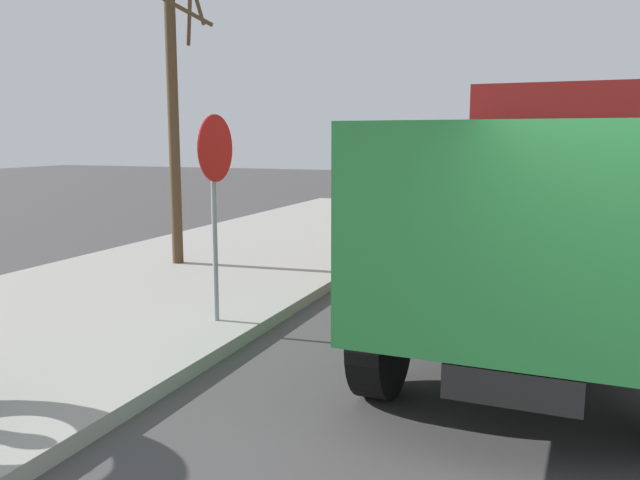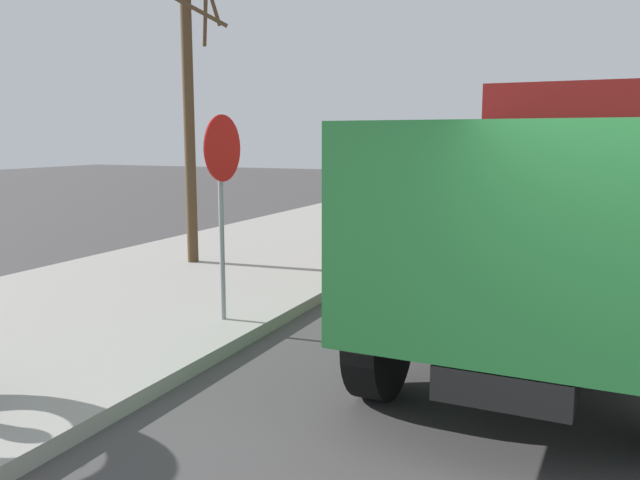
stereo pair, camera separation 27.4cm
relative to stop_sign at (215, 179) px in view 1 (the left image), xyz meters
name	(u,v)px [view 1 (the left image)]	position (x,y,z in m)	size (l,w,h in m)	color
stop_sign	(215,179)	(0.00, 0.00, 0.00)	(0.76, 0.08, 2.39)	gray
dump_truck_green	(556,198)	(1.29, -3.66, -0.20)	(7.09, 3.03, 3.00)	#237033
dump_truck_blue	(577,154)	(22.06, -3.98, -0.20)	(7.09, 3.02, 3.00)	#1E3899
dump_truck_yellow	(588,150)	(32.44, -4.59, -0.20)	(7.02, 2.84, 3.00)	gold
bare_tree	(174,91)	(2.93, 2.41, 1.23)	(1.54, 1.13, 5.84)	#4C3823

